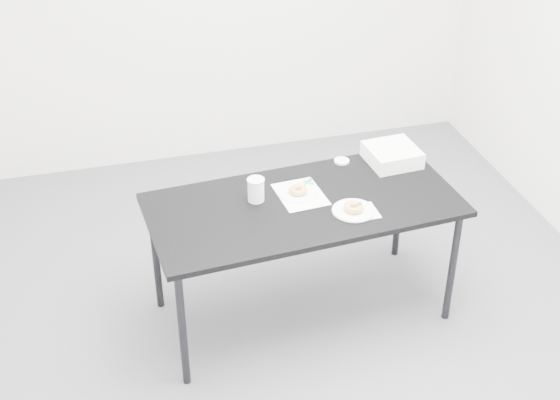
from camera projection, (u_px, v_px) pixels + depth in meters
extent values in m
plane|color=#4D4D52|center=(274.00, 324.00, 4.29)|extent=(4.00, 4.00, 0.00)
cube|color=black|center=(304.00, 205.00, 4.00)|extent=(1.64, 0.86, 0.03)
cylinder|color=black|center=(182.00, 330.00, 3.74)|extent=(0.04, 0.04, 0.70)
cylinder|color=black|center=(156.00, 256.00, 4.24)|extent=(0.04, 0.04, 0.70)
cylinder|color=black|center=(452.00, 267.00, 4.15)|extent=(0.04, 0.04, 0.70)
cylinder|color=black|center=(399.00, 207.00, 4.65)|extent=(0.04, 0.04, 0.70)
cube|color=white|center=(300.00, 194.00, 4.05)|extent=(0.25, 0.31, 0.00)
cube|color=green|center=(309.00, 183.00, 4.15)|extent=(0.05, 0.05, 0.00)
cylinder|color=#0B6D7E|center=(306.00, 184.00, 4.13)|extent=(0.10, 0.11, 0.01)
cube|color=white|center=(362.00, 212.00, 3.91)|extent=(0.15, 0.15, 0.00)
cylinder|color=white|center=(354.00, 211.00, 3.92)|extent=(0.22, 0.22, 0.01)
torus|color=#BF8F3C|center=(354.00, 207.00, 3.91)|extent=(0.11, 0.11, 0.03)
cylinder|color=white|center=(298.00, 193.00, 4.06)|extent=(0.21, 0.21, 0.01)
torus|color=#BF8F3C|center=(298.00, 190.00, 4.05)|extent=(0.11, 0.11, 0.03)
cylinder|color=white|center=(256.00, 190.00, 3.97)|extent=(0.08, 0.08, 0.13)
cylinder|color=white|center=(342.00, 161.00, 4.34)|extent=(0.08, 0.08, 0.01)
cube|color=white|center=(392.00, 155.00, 4.32)|extent=(0.29, 0.29, 0.09)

